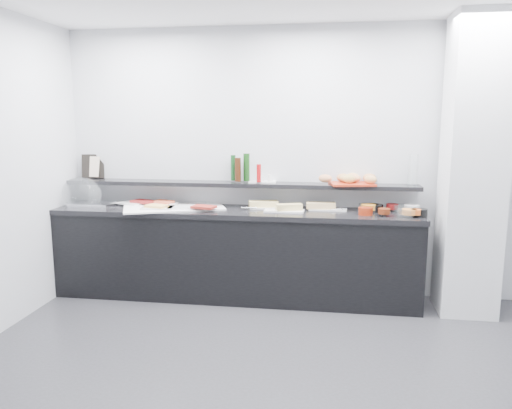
# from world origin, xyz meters

# --- Properties ---
(ground) EXTENTS (5.00, 5.00, 0.00)m
(ground) POSITION_xyz_m (0.00, 0.00, 0.00)
(ground) COLOR #2D2D30
(ground) RESTS_ON ground
(back_wall) EXTENTS (5.00, 0.02, 2.70)m
(back_wall) POSITION_xyz_m (0.00, 2.00, 1.35)
(back_wall) COLOR #B5B7BC
(back_wall) RESTS_ON ground
(column) EXTENTS (0.50, 0.50, 2.70)m
(column) POSITION_xyz_m (1.50, 1.65, 1.35)
(column) COLOR silver
(column) RESTS_ON ground
(buffet_cabinet) EXTENTS (3.60, 0.60, 0.85)m
(buffet_cabinet) POSITION_xyz_m (-0.70, 1.70, 0.42)
(buffet_cabinet) COLOR black
(buffet_cabinet) RESTS_ON ground
(counter_top) EXTENTS (3.62, 0.62, 0.05)m
(counter_top) POSITION_xyz_m (-0.70, 1.70, 0.88)
(counter_top) COLOR black
(counter_top) RESTS_ON buffet_cabinet
(wall_shelf) EXTENTS (3.60, 0.25, 0.04)m
(wall_shelf) POSITION_xyz_m (-0.70, 1.88, 1.13)
(wall_shelf) COLOR black
(wall_shelf) RESTS_ON back_wall
(cloche_base) EXTENTS (0.42, 0.29, 0.04)m
(cloche_base) POSITION_xyz_m (-2.18, 1.67, 0.92)
(cloche_base) COLOR silver
(cloche_base) RESTS_ON counter_top
(cloche_dome) EXTENTS (0.58, 0.50, 0.34)m
(cloche_dome) POSITION_xyz_m (-2.31, 1.70, 1.03)
(cloche_dome) COLOR white
(cloche_dome) RESTS_ON cloche_base
(linen_runner) EXTENTS (1.09, 0.80, 0.01)m
(linen_runner) POSITION_xyz_m (-1.31, 1.67, 0.91)
(linen_runner) COLOR white
(linen_runner) RESTS_ON counter_top
(platter_meat_a) EXTENTS (0.31, 0.27, 0.01)m
(platter_meat_a) POSITION_xyz_m (-1.82, 1.79, 0.92)
(platter_meat_a) COLOR white
(platter_meat_a) RESTS_ON linen_runner
(food_meat_a) EXTENTS (0.27, 0.22, 0.02)m
(food_meat_a) POSITION_xyz_m (-1.69, 1.80, 0.94)
(food_meat_a) COLOR maroon
(food_meat_a) RESTS_ON platter_meat_a
(platter_salmon) EXTENTS (0.27, 0.18, 0.01)m
(platter_salmon) POSITION_xyz_m (-1.46, 1.80, 0.92)
(platter_salmon) COLOR white
(platter_salmon) RESTS_ON linen_runner
(food_salmon) EXTENTS (0.24, 0.20, 0.02)m
(food_salmon) POSITION_xyz_m (-1.48, 1.82, 0.94)
(food_salmon) COLOR #F35831
(food_salmon) RESTS_ON platter_salmon
(platter_cheese) EXTENTS (0.33, 0.23, 0.01)m
(platter_cheese) POSITION_xyz_m (-1.45, 1.57, 0.92)
(platter_cheese) COLOR silver
(platter_cheese) RESTS_ON linen_runner
(food_cheese) EXTENTS (0.23, 0.18, 0.02)m
(food_cheese) POSITION_xyz_m (-1.46, 1.55, 0.94)
(food_cheese) COLOR #F7C060
(food_cheese) RESTS_ON platter_cheese
(platter_meat_b) EXTENTS (0.36, 0.30, 0.01)m
(platter_meat_b) POSITION_xyz_m (-1.21, 1.63, 0.92)
(platter_meat_b) COLOR white
(platter_meat_b) RESTS_ON linen_runner
(food_meat_b) EXTENTS (0.25, 0.19, 0.02)m
(food_meat_b) POSITION_xyz_m (-0.98, 1.58, 0.94)
(food_meat_b) COLOR maroon
(food_meat_b) RESTS_ON platter_meat_b
(sandwich_plate_left) EXTENTS (0.41, 0.19, 0.01)m
(sandwich_plate_left) POSITION_xyz_m (-0.36, 1.82, 0.91)
(sandwich_plate_left) COLOR white
(sandwich_plate_left) RESTS_ON counter_top
(sandwich_food_left) EXTENTS (0.31, 0.19, 0.06)m
(sandwich_food_left) POSITION_xyz_m (-0.43, 1.82, 0.94)
(sandwich_food_left) COLOR #E4C877
(sandwich_food_left) RESTS_ON sandwich_plate_left
(tongs_left) EXTENTS (0.16, 0.04, 0.01)m
(tongs_left) POSITION_xyz_m (-0.56, 1.72, 0.92)
(tongs_left) COLOR #B2B4B9
(tongs_left) RESTS_ON sandwich_plate_left
(sandwich_plate_mid) EXTENTS (0.39, 0.18, 0.01)m
(sandwich_plate_mid) POSITION_xyz_m (-0.21, 1.66, 0.91)
(sandwich_plate_mid) COLOR white
(sandwich_plate_mid) RESTS_ON counter_top
(sandwich_food_mid) EXTENTS (0.27, 0.17, 0.06)m
(sandwich_food_mid) POSITION_xyz_m (-0.16, 1.67, 0.94)
(sandwich_food_mid) COLOR tan
(sandwich_food_mid) RESTS_ON sandwich_plate_mid
(tongs_mid) EXTENTS (0.16, 0.03, 0.01)m
(tongs_mid) POSITION_xyz_m (-0.20, 1.62, 0.92)
(tongs_mid) COLOR silver
(tongs_mid) RESTS_ON sandwich_plate_mid
(sandwich_plate_right) EXTENTS (0.37, 0.18, 0.01)m
(sandwich_plate_right) POSITION_xyz_m (0.21, 1.81, 0.91)
(sandwich_plate_right) COLOR silver
(sandwich_plate_right) RESTS_ON counter_top
(sandwich_food_right) EXTENTS (0.29, 0.12, 0.06)m
(sandwich_food_right) POSITION_xyz_m (0.14, 1.80, 0.94)
(sandwich_food_right) COLOR #DDB574
(sandwich_food_right) RESTS_ON sandwich_plate_right
(tongs_right) EXTENTS (0.16, 0.05, 0.01)m
(tongs_right) POSITION_xyz_m (0.32, 1.76, 0.92)
(tongs_right) COLOR silver
(tongs_right) RESTS_ON sandwich_plate_right
(bowl_glass_fruit) EXTENTS (0.25, 0.25, 0.07)m
(bowl_glass_fruit) POSITION_xyz_m (0.60, 1.80, 0.94)
(bowl_glass_fruit) COLOR white
(bowl_glass_fruit) RESTS_ON counter_top
(fill_glass_fruit) EXTENTS (0.18, 0.18, 0.05)m
(fill_glass_fruit) POSITION_xyz_m (0.60, 1.77, 0.95)
(fill_glass_fruit) COLOR orange
(fill_glass_fruit) RESTS_ON bowl_glass_fruit
(bowl_black_jam) EXTENTS (0.16, 0.16, 0.07)m
(bowl_black_jam) POSITION_xyz_m (0.67, 1.80, 0.94)
(bowl_black_jam) COLOR black
(bowl_black_jam) RESTS_ON counter_top
(fill_black_jam) EXTENTS (0.14, 0.14, 0.05)m
(fill_black_jam) POSITION_xyz_m (0.83, 1.84, 0.95)
(fill_black_jam) COLOR #5C0D0D
(fill_black_jam) RESTS_ON bowl_black_jam
(bowl_glass_cream) EXTENTS (0.25, 0.25, 0.07)m
(bowl_glass_cream) POSITION_xyz_m (0.93, 1.80, 0.94)
(bowl_glass_cream) COLOR silver
(bowl_glass_cream) RESTS_ON counter_top
(fill_glass_cream) EXTENTS (0.19, 0.19, 0.05)m
(fill_glass_cream) POSITION_xyz_m (1.01, 1.81, 0.95)
(fill_glass_cream) COLOR white
(fill_glass_cream) RESTS_ON bowl_glass_cream
(bowl_red_jam) EXTENTS (0.16, 0.16, 0.07)m
(bowl_red_jam) POSITION_xyz_m (0.56, 1.61, 0.94)
(bowl_red_jam) COLOR maroon
(bowl_red_jam) RESTS_ON counter_top
(fill_red_jam) EXTENTS (0.14, 0.14, 0.05)m
(fill_red_jam) POSITION_xyz_m (0.73, 1.57, 0.95)
(fill_red_jam) COLOR #4F1D0B
(fill_red_jam) RESTS_ON bowl_red_jam
(bowl_glass_salmon) EXTENTS (0.19, 0.19, 0.07)m
(bowl_glass_salmon) POSITION_xyz_m (0.92, 1.56, 0.94)
(bowl_glass_salmon) COLOR white
(bowl_glass_salmon) RESTS_ON counter_top
(fill_glass_salmon) EXTENTS (0.14, 0.14, 0.05)m
(fill_glass_salmon) POSITION_xyz_m (0.95, 1.57, 0.95)
(fill_glass_salmon) COLOR orange
(fill_glass_salmon) RESTS_ON bowl_glass_salmon
(bowl_black_fruit) EXTENTS (0.17, 0.17, 0.07)m
(bowl_black_fruit) POSITION_xyz_m (1.05, 1.61, 0.94)
(bowl_black_fruit) COLOR black
(bowl_black_fruit) RESTS_ON counter_top
(fill_black_fruit) EXTENTS (0.10, 0.10, 0.05)m
(fill_black_fruit) POSITION_xyz_m (1.01, 1.57, 0.95)
(fill_black_fruit) COLOR #DC5B1E
(fill_black_fruit) RESTS_ON bowl_black_fruit
(framed_print) EXTENTS (0.25, 0.13, 0.26)m
(framed_print) POSITION_xyz_m (-2.31, 1.98, 1.28)
(framed_print) COLOR black
(framed_print) RESTS_ON wall_shelf
(print_art) EXTENTS (0.16, 0.07, 0.22)m
(print_art) POSITION_xyz_m (-2.30, 1.95, 1.28)
(print_art) COLOR beige
(print_art) RESTS_ON framed_print
(condiment_tray) EXTENTS (0.28, 0.18, 0.01)m
(condiment_tray) POSITION_xyz_m (-0.45, 1.91, 1.16)
(condiment_tray) COLOR white
(condiment_tray) RESTS_ON wall_shelf
(bottle_green_a) EXTENTS (0.06, 0.06, 0.26)m
(bottle_green_a) POSITION_xyz_m (-0.76, 1.93, 1.29)
(bottle_green_a) COLOR #103C17
(bottle_green_a) RESTS_ON condiment_tray
(bottle_brown) EXTENTS (0.08, 0.08, 0.24)m
(bottle_brown) POSITION_xyz_m (-0.70, 1.85, 1.28)
(bottle_brown) COLOR #331609
(bottle_brown) RESTS_ON condiment_tray
(bottle_green_b) EXTENTS (0.07, 0.07, 0.28)m
(bottle_green_b) POSITION_xyz_m (-0.62, 1.91, 1.30)
(bottle_green_b) COLOR #113B10
(bottle_green_b) RESTS_ON condiment_tray
(bottle_hot) EXTENTS (0.05, 0.05, 0.18)m
(bottle_hot) POSITION_xyz_m (-0.48, 1.83, 1.25)
(bottle_hot) COLOR #AA0C10
(bottle_hot) RESTS_ON condiment_tray
(shaker_salt) EXTENTS (0.03, 0.03, 0.07)m
(shaker_salt) POSITION_xyz_m (-0.46, 1.85, 1.20)
(shaker_salt) COLOR white
(shaker_salt) RESTS_ON condiment_tray
(shaker_pepper) EXTENTS (0.05, 0.05, 0.07)m
(shaker_pepper) POSITION_xyz_m (-0.38, 1.89, 1.20)
(shaker_pepper) COLOR white
(shaker_pepper) RESTS_ON condiment_tray
(bread_tray) EXTENTS (0.46, 0.36, 0.02)m
(bread_tray) POSITION_xyz_m (0.44, 1.85, 1.16)
(bread_tray) COLOR #AA2912
(bread_tray) RESTS_ON wall_shelf
(bread_roll_nw) EXTENTS (0.14, 0.10, 0.08)m
(bread_roll_nw) POSITION_xyz_m (0.35, 1.93, 1.21)
(bread_roll_nw) COLOR #AB7041
(bread_roll_nw) RESTS_ON bread_tray
(bread_roll_n) EXTENTS (0.14, 0.10, 0.08)m
(bread_roll_n) POSITION_xyz_m (0.45, 1.99, 1.21)
(bread_roll_n) COLOR tan
(bread_roll_n) RESTS_ON bread_tray
(bread_roll_ne) EXTENTS (0.14, 0.10, 0.08)m
(bread_roll_ne) POSITION_xyz_m (0.61, 1.96, 1.21)
(bread_roll_ne) COLOR #B87446
(bread_roll_ne) RESTS_ON bread_tray
(bread_roll_sw) EXTENTS (0.16, 0.13, 0.08)m
(bread_roll_sw) POSITION_xyz_m (0.18, 1.82, 1.21)
(bread_roll_sw) COLOR #C77B4C
(bread_roll_sw) RESTS_ON bread_tray
(bread_roll_s) EXTENTS (0.12, 0.08, 0.08)m
(bread_roll_s) POSITION_xyz_m (0.41, 1.80, 1.21)
(bread_roll_s) COLOR #B58E45
(bread_roll_s) RESTS_ON bread_tray
(bread_roll_se) EXTENTS (0.15, 0.13, 0.08)m
(bread_roll_se) POSITION_xyz_m (0.61, 1.80, 1.21)
(bread_roll_se) COLOR #C18549
(bread_roll_se) RESTS_ON bread_tray
(bread_roll_midw) EXTENTS (0.18, 0.15, 0.08)m
(bread_roll_midw) POSITION_xyz_m (0.45, 1.89, 1.21)
(bread_roll_midw) COLOR #C47C4A
(bread_roll_midw) RESTS_ON bread_tray
(bread_roll_mide) EXTENTS (0.17, 0.13, 0.08)m
(bread_roll_mide) POSITION_xyz_m (0.39, 1.86, 1.21)
(bread_roll_mide) COLOR #B18443
(bread_roll_mide) RESTS_ON bread_tray
(carafe) EXTENTS (0.11, 0.11, 0.30)m
(carafe) POSITION_xyz_m (1.02, 1.89, 1.30)
(carafe) COLOR white
(carafe) RESTS_ON wall_shelf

